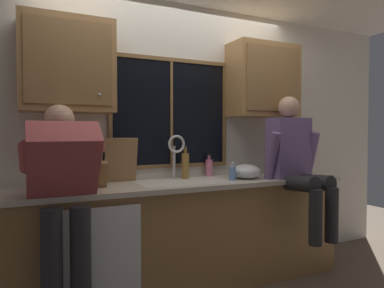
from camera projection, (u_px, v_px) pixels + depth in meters
name	position (u px, v px, depth m)	size (l,w,h in m)	color
back_wall	(168.00, 140.00, 3.32)	(5.37, 0.12, 2.55)	silver
window_glass	(171.00, 113.00, 3.25)	(1.10, 0.02, 0.95)	black
window_frame_top	(171.00, 60.00, 3.23)	(1.17, 0.02, 0.04)	brown
window_frame_bottom	(172.00, 166.00, 3.26)	(1.17, 0.02, 0.04)	brown
window_frame_left	(110.00, 111.00, 3.00)	(0.04, 0.02, 0.95)	brown
window_frame_right	(224.00, 114.00, 3.49)	(0.04, 0.02, 0.95)	brown
window_mullion_center	(172.00, 113.00, 3.24)	(0.02, 0.02, 0.95)	brown
lower_cabinet_run	(183.00, 236.00, 3.03)	(2.97, 0.58, 0.88)	olive
countertop	(184.00, 184.00, 3.00)	(3.03, 0.62, 0.04)	beige
dishwasher_front	(99.00, 261.00, 2.41)	(0.60, 0.02, 0.74)	white
upper_cabinet_left	(67.00, 66.00, 2.70)	(0.70, 0.36, 0.72)	#A87A47
upper_cabinet_right	(263.00, 81.00, 3.49)	(0.70, 0.36, 0.72)	#A87A47
sink	(184.00, 193.00, 3.01)	(0.80, 0.46, 0.21)	white
faucet	(177.00, 151.00, 3.17)	(0.18, 0.09, 0.40)	silver
person_standing	(63.00, 191.00, 2.30)	(0.53, 0.70, 1.55)	#262628
person_sitting_on_counter	(296.00, 159.00, 3.19)	(0.54, 0.60, 1.26)	#262628
knife_block	(98.00, 173.00, 2.69)	(0.12, 0.18, 0.32)	olive
cutting_board	(120.00, 160.00, 2.98)	(0.29, 0.02, 0.38)	#997047
mixing_bowl	(246.00, 172.00, 3.22)	(0.27, 0.27, 0.14)	silver
soap_dispenser	(232.00, 173.00, 3.08)	(0.06, 0.07, 0.17)	#668CCC
bottle_green_glass	(185.00, 165.00, 3.19)	(0.07, 0.07, 0.30)	olive
bottle_tall_clear	(209.00, 167.00, 3.37)	(0.07, 0.07, 0.21)	pink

